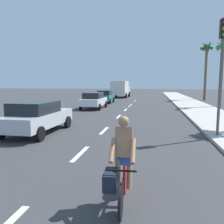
{
  "coord_description": "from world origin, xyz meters",
  "views": [
    {
      "loc": [
        2.45,
        0.87,
        2.46
      ],
      "look_at": [
        0.57,
        11.44,
        1.1
      ],
      "focal_mm": 36.61,
      "sensor_mm": 36.0,
      "label": 1
    }
  ],
  "objects": [
    {
      "name": "parked_car_silver",
      "position": [
        -3.14,
        11.17,
        0.84
      ],
      "size": [
        2.13,
        4.52,
        1.57
      ],
      "rotation": [
        0.0,
        0.0,
        -0.02
      ],
      "color": "#B7BABF",
      "rests_on": "ground"
    },
    {
      "name": "palm_tree_distant",
      "position": [
        9.84,
        35.81,
        6.57
      ],
      "size": [
        1.87,
        1.85,
        8.43
      ],
      "color": "brown",
      "rests_on": "ground"
    },
    {
      "name": "parked_car_white",
      "position": [
        -3.17,
        22.31,
        0.84
      ],
      "size": [
        1.97,
        4.24,
        1.57
      ],
      "rotation": [
        0.0,
        0.0,
        -0.0
      ],
      "color": "white",
      "rests_on": "ground"
    },
    {
      "name": "cyclist",
      "position": [
        1.86,
        5.22,
        0.83
      ],
      "size": [
        0.64,
        1.71,
        1.82
      ],
      "rotation": [
        0.0,
        0.0,
        3.19
      ],
      "color": "black",
      "rests_on": "ground"
    },
    {
      "name": "lane_stripe_8",
      "position": [
        0.0,
        32.94,
        0.0
      ],
      "size": [
        0.16,
        1.8,
        0.01
      ],
      "primitive_type": "cube",
      "color": "white",
      "rests_on": "ground"
    },
    {
      "name": "lane_stripe_2",
      "position": [
        0.0,
        8.31,
        0.0
      ],
      "size": [
        0.16,
        1.8,
        0.01
      ],
      "primitive_type": "cube",
      "color": "white",
      "rests_on": "ground"
    },
    {
      "name": "palm_tree_far",
      "position": [
        9.15,
        25.44,
        5.31
      ],
      "size": [
        1.62,
        1.84,
        6.89
      ],
      "color": "brown",
      "rests_on": "ground"
    },
    {
      "name": "lane_stripe_4",
      "position": [
        0.0,
        17.45,
        0.0
      ],
      "size": [
        0.16,
        1.8,
        0.01
      ],
      "primitive_type": "cube",
      "color": "white",
      "rests_on": "ground"
    },
    {
      "name": "lane_stripe_7",
      "position": [
        0.0,
        26.81,
        0.0
      ],
      "size": [
        0.16,
        1.8,
        0.01
      ],
      "primitive_type": "cube",
      "color": "white",
      "rests_on": "ground"
    },
    {
      "name": "lane_stripe_6",
      "position": [
        0.0,
        25.49,
        0.0
      ],
      "size": [
        0.16,
        1.8,
        0.01
      ],
      "primitive_type": "cube",
      "color": "white",
      "rests_on": "ground"
    },
    {
      "name": "delivery_truck",
      "position": [
        -3.05,
        40.24,
        1.5
      ],
      "size": [
        2.85,
        6.32,
        2.8
      ],
      "rotation": [
        0.0,
        0.0,
        -0.04
      ],
      "color": "beige",
      "rests_on": "ground"
    },
    {
      "name": "lane_stripe_3",
      "position": [
        0.0,
        12.3,
        0.0
      ],
      "size": [
        0.16,
        1.8,
        0.01
      ],
      "primitive_type": "cube",
      "color": "white",
      "rests_on": "ground"
    },
    {
      "name": "ground_plane",
      "position": [
        0.0,
        20.0,
        0.0
      ],
      "size": [
        160.0,
        160.0,
        0.0
      ],
      "primitive_type": "plane",
      "color": "#38383A"
    },
    {
      "name": "sidewalk_strip",
      "position": [
        6.75,
        22.0,
        0.07
      ],
      "size": [
        3.6,
        80.0,
        0.14
      ],
      "primitive_type": "cube",
      "color": "#B2ADA3",
      "rests_on": "ground"
    },
    {
      "name": "parked_car_teal",
      "position": [
        -3.38,
        28.72,
        0.84
      ],
      "size": [
        1.88,
        3.99,
        1.57
      ],
      "rotation": [
        0.0,
        0.0,
        0.01
      ],
      "color": "#14727A",
      "rests_on": "ground"
    },
    {
      "name": "traffic_signal",
      "position": [
        5.35,
        11.58,
        3.61
      ],
      "size": [
        0.28,
        0.33,
        5.2
      ],
      "color": "#4C4C51",
      "rests_on": "ground"
    },
    {
      "name": "lane_stripe_5",
      "position": [
        0.0,
        21.85,
        0.0
      ],
      "size": [
        0.16,
        1.8,
        0.01
      ],
      "primitive_type": "cube",
      "color": "white",
      "rests_on": "ground"
    }
  ]
}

